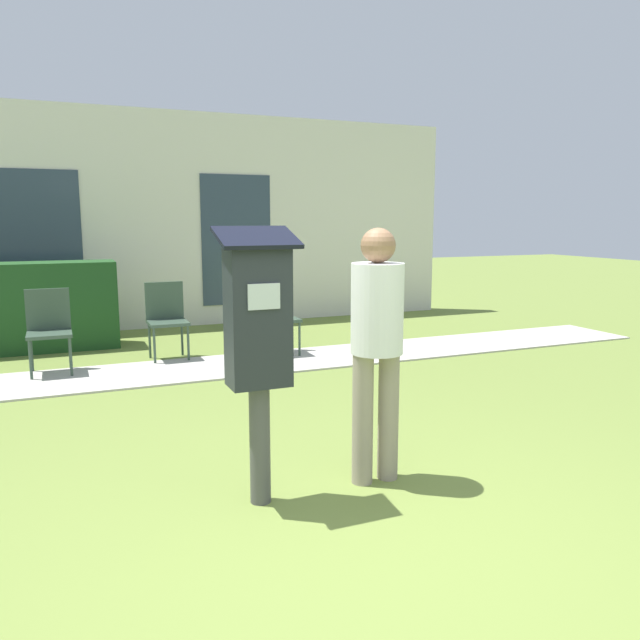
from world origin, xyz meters
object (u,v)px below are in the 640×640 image
object	(u,v)px
parking_meter	(258,330)
person_standing	(377,336)
outdoor_chair_middle	(166,314)
outdoor_chair_left	(49,324)
outdoor_chair_right	(276,311)

from	to	relation	value
parking_meter	person_standing	world-z (taller)	parking_meter
parking_meter	outdoor_chair_middle	size ratio (longest dim) A/B	1.77
person_standing	parking_meter	bearing A→B (deg)	-168.14
parking_meter	outdoor_chair_left	world-z (taller)	parking_meter
outdoor_chair_middle	outdoor_chair_right	distance (m)	1.29
person_standing	outdoor_chair_middle	world-z (taller)	person_standing
outdoor_chair_middle	outdoor_chair_right	xyz separation A→B (m)	(1.26, -0.28, 0.00)
person_standing	outdoor_chair_right	bearing A→B (deg)	91.25
person_standing	outdoor_chair_left	world-z (taller)	person_standing
outdoor_chair_middle	outdoor_chair_right	world-z (taller)	same
person_standing	outdoor_chair_left	xyz separation A→B (m)	(-1.88, 3.79, -0.40)
outdoor_chair_left	outdoor_chair_middle	xyz separation A→B (m)	(1.26, 0.25, 0.00)
outdoor_chair_left	outdoor_chair_right	distance (m)	2.53
outdoor_chair_left	outdoor_chair_middle	distance (m)	1.29
outdoor_chair_middle	parking_meter	bearing A→B (deg)	-75.53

